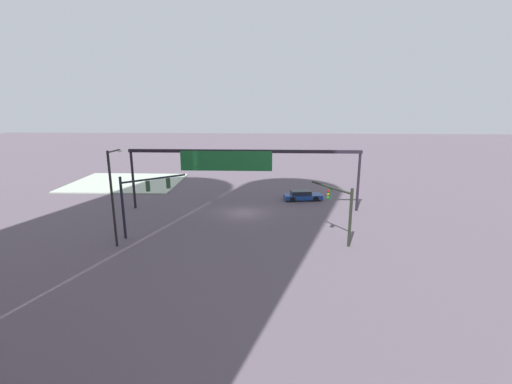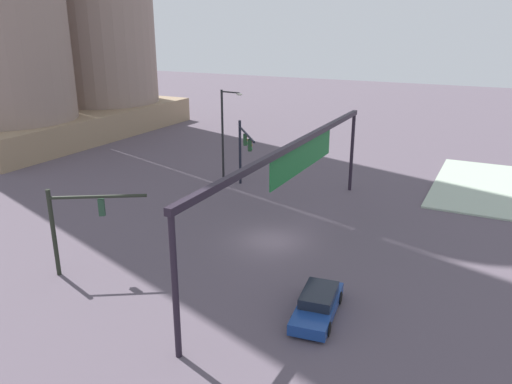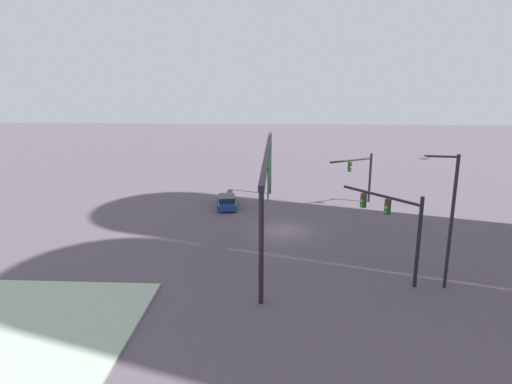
{
  "view_description": "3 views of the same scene",
  "coord_description": "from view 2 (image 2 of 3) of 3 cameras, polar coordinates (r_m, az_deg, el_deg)",
  "views": [
    {
      "loc": [
        -2.85,
        37.15,
        11.96
      ],
      "look_at": [
        -1.48,
        2.87,
        3.16
      ],
      "focal_mm": 25.18,
      "sensor_mm": 36.0,
      "label": 1
    },
    {
      "loc": [
        -27.01,
        -12.51,
        13.39
      ],
      "look_at": [
        -1.92,
        0.09,
        3.92
      ],
      "focal_mm": 35.02,
      "sensor_mm": 36.0,
      "label": 2
    },
    {
      "loc": [
        34.92,
        -0.7,
        11.96
      ],
      "look_at": [
        2.81,
        -2.34,
        3.97
      ],
      "focal_mm": 30.93,
      "sensor_mm": 36.0,
      "label": 3
    }
  ],
  "objects": [
    {
      "name": "traffic_signal_opposite_side",
      "position": [
        28.89,
        -20.01,
        -2.82
      ],
      "size": [
        2.9,
        4.59,
        5.04
      ],
      "rotation": [
        0.0,
        0.0,
        -1.02
      ],
      "color": "black",
      "rests_on": "ground"
    },
    {
      "name": "ground_plane",
      "position": [
        32.64,
        1.66,
        -5.58
      ],
      "size": [
        194.52,
        194.52,
        0.0
      ],
      "primitive_type": "plane",
      "color": "#544A55"
    },
    {
      "name": "streetlamp_curved_arm",
      "position": [
        43.76,
        -3.6,
        7.12
      ],
      "size": [
        0.51,
        2.25,
        8.09
      ],
      "rotation": [
        0.0,
        0.0,
        -1.69
      ],
      "color": "black",
      "rests_on": "ground"
    },
    {
      "name": "sedan_car_approaching",
      "position": [
        24.84,
        7.06,
        -12.57
      ],
      "size": [
        4.8,
        2.31,
        1.21
      ],
      "rotation": [
        0.0,
        0.0,
        3.27
      ],
      "color": "navy",
      "rests_on": "ground"
    },
    {
      "name": "traffic_signal_near_corner",
      "position": [
        41.54,
        -1.42,
        5.39
      ],
      "size": [
        4.87,
        3.94,
        5.6
      ],
      "rotation": [
        0.0,
        0.0,
        -2.47
      ],
      "color": "black",
      "rests_on": "ground"
    },
    {
      "name": "overhead_sign_gantry",
      "position": [
        30.68,
        4.77,
        4.06
      ],
      "size": [
        25.43,
        0.43,
        6.76
      ],
      "color": "black",
      "rests_on": "ground"
    }
  ]
}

